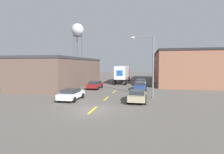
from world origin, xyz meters
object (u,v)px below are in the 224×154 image
(parked_car_left_near, at_px, (71,94))
(parked_car_left_far, at_px, (95,85))
(semi_truck, at_px, (123,73))
(water_tower, at_px, (78,31))
(parked_car_right_near, at_px, (137,96))
(parked_car_right_mid, at_px, (140,86))
(street_lamp, at_px, (150,61))
(parked_car_right_far, at_px, (141,82))

(parked_car_left_near, distance_m, parked_car_left_far, 9.90)
(semi_truck, xyz_separation_m, water_tower, (-20.29, 22.09, 14.61))
(semi_truck, xyz_separation_m, parked_car_right_near, (4.51, -21.06, -1.61))
(semi_truck, distance_m, parked_car_left_far, 12.27)
(parked_car_left_near, height_order, parked_car_right_mid, same)
(street_lamp, bearing_deg, parked_car_left_near, -160.87)
(parked_car_right_mid, bearing_deg, semi_truck, 111.17)
(parked_car_right_mid, height_order, parked_car_left_far, same)
(parked_car_right_mid, bearing_deg, parked_car_left_far, -179.83)
(parked_car_right_near, xyz_separation_m, water_tower, (-24.80, 43.15, 16.22))
(parked_car_right_far, relative_size, parked_car_left_far, 1.00)
(parked_car_right_mid, xyz_separation_m, street_lamp, (1.48, -6.66, 3.97))
(parked_car_right_near, bearing_deg, street_lamp, 61.67)
(water_tower, bearing_deg, street_lamp, -56.96)
(parked_car_right_mid, height_order, street_lamp, street_lamp)
(parked_car_right_far, relative_size, street_lamp, 0.53)
(semi_truck, xyz_separation_m, street_lamp, (5.99, -18.32, 2.37))
(parked_car_right_far, distance_m, street_lamp, 13.36)
(semi_truck, relative_size, street_lamp, 1.55)
(semi_truck, distance_m, street_lamp, 19.42)
(semi_truck, distance_m, parked_car_right_mid, 12.60)
(parked_car_right_near, height_order, parked_car_left_far, same)
(parked_car_left_far, xyz_separation_m, street_lamp, (9.40, -6.64, 3.97))
(parked_car_left_far, height_order, street_lamp, street_lamp)
(parked_car_right_near, relative_size, parked_car_left_far, 1.00)
(semi_truck, relative_size, parked_car_right_far, 2.93)
(parked_car_left_near, relative_size, street_lamp, 0.53)
(parked_car_right_near, height_order, street_lamp, street_lamp)
(parked_car_left_far, bearing_deg, parked_car_right_near, -49.81)
(semi_truck, distance_m, parked_car_left_near, 21.90)
(parked_car_right_far, bearing_deg, parked_car_right_near, -90.00)
(parked_car_right_mid, distance_m, parked_car_left_far, 7.93)
(parked_car_right_far, relative_size, parked_car_right_near, 1.00)
(parked_car_left_near, bearing_deg, water_tower, 111.13)
(parked_car_right_mid, bearing_deg, parked_car_right_far, 90.00)
(water_tower, relative_size, street_lamp, 2.45)
(parked_car_left_far, relative_size, street_lamp, 0.53)
(semi_truck, xyz_separation_m, parked_car_left_far, (-3.41, -11.68, -1.61))
(parked_car_left_near, xyz_separation_m, street_lamp, (9.40, 3.26, 3.97))
(parked_car_left_near, distance_m, water_tower, 49.54)
(parked_car_left_near, height_order, parked_car_right_near, same)
(parked_car_right_far, height_order, parked_car_left_near, same)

